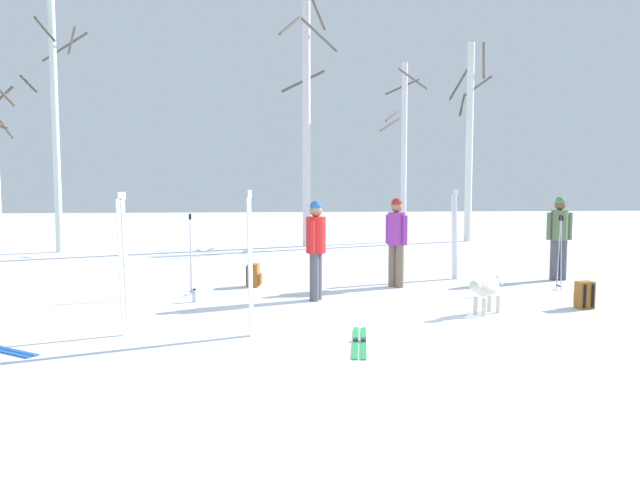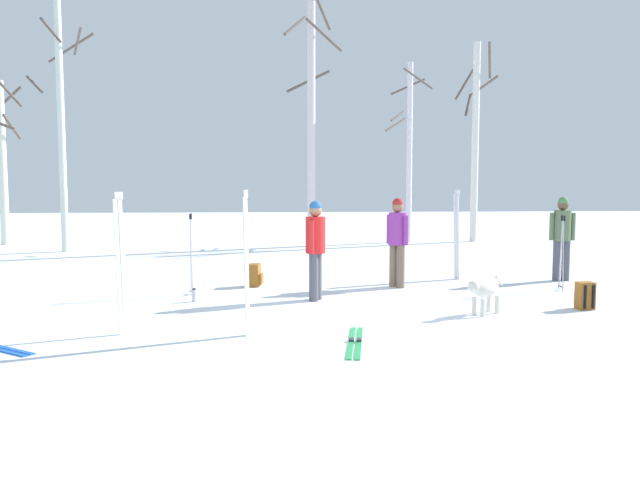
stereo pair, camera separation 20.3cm
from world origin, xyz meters
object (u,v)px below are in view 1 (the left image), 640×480
at_px(person_2, 316,244).
at_px(person_1, 559,233).
at_px(dog, 486,289).
at_px(ski_pair_planted_0, 454,235).
at_px(backpack_1, 584,295).
at_px(birch_tree_3, 404,149).
at_px(ski_pair_lying_0, 360,342).
at_px(person_0, 396,236).
at_px(backpack_0, 254,276).
at_px(ski_poles_0, 560,250).
at_px(ski_poles_1, 191,252).
at_px(ski_pair_planted_2, 123,265).
at_px(water_bottle_0, 195,296).
at_px(birch_tree_4, 469,138).
at_px(ski_pair_planted_1, 250,264).
at_px(birch_tree_1, 55,107).
at_px(birch_tree_2, 307,119).

bearing_deg(person_2, person_1, 20.38).
xyz_separation_m(person_1, dog, (-2.59, -3.28, -0.59)).
bearing_deg(ski_pair_planted_0, person_2, -143.72).
height_order(backpack_1, birch_tree_3, birch_tree_3).
distance_m(person_1, ski_pair_lying_0, 6.93).
relative_size(person_0, backpack_0, 3.90).
height_order(ski_poles_0, birch_tree_3, birch_tree_3).
distance_m(dog, ski_poles_1, 5.18).
xyz_separation_m(ski_pair_planted_2, birch_tree_3, (6.27, 12.58, 2.05)).
height_order(ski_pair_planted_2, ski_pair_lying_0, ski_pair_planted_2).
relative_size(person_0, dog, 2.37).
bearing_deg(water_bottle_0, birch_tree_4, 52.84).
relative_size(person_0, birch_tree_4, 0.27).
xyz_separation_m(person_0, person_2, (-1.63, -1.28, 0.00)).
xyz_separation_m(ski_pair_planted_2, birch_tree_4, (8.43, 12.59, 2.39)).
xyz_separation_m(ski_pair_planted_1, birch_tree_1, (-5.62, 10.49, 3.04)).
bearing_deg(ski_pair_planted_2, birch_tree_4, 56.21).
height_order(person_0, ski_pair_planted_2, ski_pair_planted_2).
xyz_separation_m(backpack_1, birch_tree_2, (-3.94, 10.03, 3.62)).
xyz_separation_m(water_bottle_0, birch_tree_3, (5.60, 10.22, 2.90)).
xyz_separation_m(person_2, ski_poles_1, (-2.20, 0.68, -0.20)).
xyz_separation_m(ski_pair_planted_0, backpack_0, (-4.13, -0.70, -0.71)).
relative_size(dog, birch_tree_1, 0.09).
xyz_separation_m(person_0, dog, (0.90, -2.65, -0.59)).
height_order(person_1, ski_poles_1, person_1).
height_order(person_1, ski_pair_planted_2, ski_pair_planted_2).
bearing_deg(ski_pair_planted_0, backpack_0, -170.34).
xyz_separation_m(person_0, ski_pair_planted_1, (-2.69, -3.85, -0.01)).
distance_m(person_1, backpack_1, 3.15).
bearing_deg(ski_pair_lying_0, dog, 37.03).
relative_size(ski_poles_1, birch_tree_4, 0.23).
xyz_separation_m(ski_pair_planted_1, backpack_0, (-0.05, 4.09, -0.76)).
distance_m(ski_pair_planted_1, ski_poles_0, 6.60).
distance_m(person_0, birch_tree_1, 11.06).
distance_m(ski_poles_0, water_bottle_0, 6.79).
relative_size(backpack_0, backpack_1, 1.00).
distance_m(ski_pair_planted_0, birch_tree_2, 7.85).
distance_m(ski_pair_planted_0, ski_pair_lying_0, 5.96).
distance_m(ski_pair_planted_1, ski_poles_1, 3.45).
distance_m(water_bottle_0, birch_tree_2, 10.06).
bearing_deg(person_0, ski_poles_0, -9.77).
height_order(person_0, backpack_1, person_0).
distance_m(ski_poles_1, backpack_1, 6.73).
bearing_deg(birch_tree_1, ski_pair_planted_2, -69.13).
distance_m(ski_pair_planted_2, birch_tree_3, 14.20).
distance_m(person_2, dog, 2.95).
relative_size(ski_poles_1, backpack_1, 3.33).
bearing_deg(person_1, birch_tree_4, 86.15).
height_order(dog, water_bottle_0, dog).
bearing_deg(ski_poles_1, ski_pair_planted_0, 16.46).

